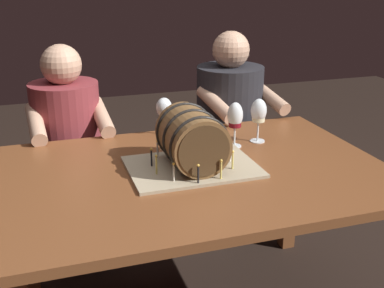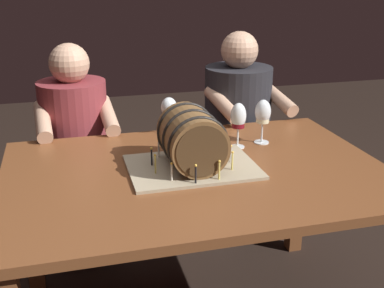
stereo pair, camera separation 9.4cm
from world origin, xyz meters
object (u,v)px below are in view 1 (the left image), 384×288
object	(u,v)px
wine_glass_empty	(164,109)
person_seated_left	(70,165)
dining_table	(197,191)
person_seated_right	(229,142)
barrel_cake	(192,142)
wine_glass_red	(235,117)
wine_glass_white	(259,113)

from	to	relation	value
wine_glass_empty	person_seated_left	xyz separation A→B (m)	(-0.42, 0.29, -0.34)
dining_table	person_seated_right	world-z (taller)	person_seated_right
barrel_cake	wine_glass_empty	world-z (taller)	barrel_cake
wine_glass_red	wine_glass_white	size ratio (longest dim) A/B	1.01
wine_glass_red	wine_glass_white	distance (m)	0.13
barrel_cake	person_seated_left	world-z (taller)	person_seated_left
person_seated_left	person_seated_right	distance (m)	0.86
dining_table	wine_glass_white	size ratio (longest dim) A/B	7.48
barrel_cake	wine_glass_red	size ratio (longest dim) A/B	2.49
dining_table	person_seated_left	bearing A→B (deg)	120.68
wine_glass_white	person_seated_right	xyz separation A→B (m)	(0.08, 0.51, -0.32)
person_seated_right	barrel_cake	bearing A→B (deg)	-122.15
barrel_cake	wine_glass_white	xyz separation A→B (m)	(0.37, 0.20, 0.02)
wine_glass_white	person_seated_right	distance (m)	0.61
wine_glass_red	person_seated_left	xyz separation A→B (m)	(-0.67, 0.54, -0.34)
barrel_cake	person_seated_right	size ratio (longest dim) A/B	0.43
person_seated_left	person_seated_right	size ratio (longest dim) A/B	0.98
barrel_cake	person_seated_left	size ratio (longest dim) A/B	0.44
dining_table	barrel_cake	bearing A→B (deg)	132.94
wine_glass_empty	person_seated_right	xyz separation A→B (m)	(0.44, 0.29, -0.31)
wine_glass_empty	person_seated_left	distance (m)	0.61
barrel_cake	person_seated_right	world-z (taller)	person_seated_right
barrel_cake	wine_glass_white	bearing A→B (deg)	28.42
wine_glass_red	person_seated_right	distance (m)	0.66
wine_glass_empty	wine_glass_red	bearing A→B (deg)	-45.52
barrel_cake	wine_glass_empty	xyz separation A→B (m)	(0.00, 0.42, 0.02)
barrel_cake	wine_glass_empty	size ratio (longest dim) A/B	2.81
wine_glass_white	person_seated_left	xyz separation A→B (m)	(-0.79, 0.51, -0.34)
dining_table	person_seated_left	size ratio (longest dim) A/B	1.31
person_seated_left	wine_glass_red	bearing A→B (deg)	-38.92
dining_table	wine_glass_empty	size ratio (longest dim) A/B	8.37
dining_table	person_seated_left	world-z (taller)	person_seated_left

